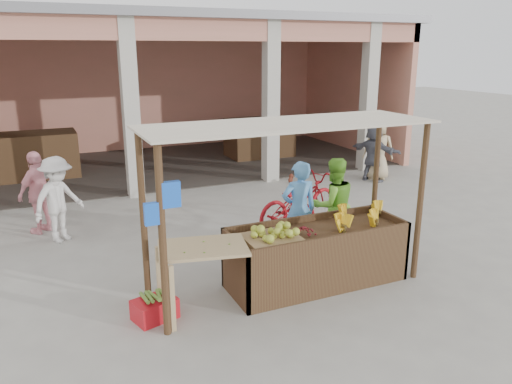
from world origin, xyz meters
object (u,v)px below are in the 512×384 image
side_table (203,257)px  red_crate (155,309)px  fruit_stall (316,257)px  vendor_green (333,203)px  vendor_blue (299,207)px  motorcycle (299,200)px

side_table → red_crate: bearing=-172.5°
fruit_stall → vendor_green: (0.89, 0.96, 0.45)m
vendor_blue → motorcycle: bearing=-111.7°
side_table → motorcycle: (2.67, 2.27, -0.22)m
red_crate → vendor_blue: 2.89m
fruit_stall → vendor_green: 1.39m
red_crate → vendor_green: bearing=0.5°
side_table → vendor_blue: vendor_blue is taller
vendor_green → motorcycle: bearing=-84.0°
fruit_stall → motorcycle: (0.91, 2.18, 0.15)m
side_table → vendor_blue: bearing=39.7°
fruit_stall → vendor_blue: vendor_blue is taller
red_crate → motorcycle: 4.01m
red_crate → vendor_green: 3.52m
fruit_stall → red_crate: (-2.40, -0.04, -0.26)m
fruit_stall → red_crate: fruit_stall is taller
red_crate → vendor_blue: vendor_blue is taller
fruit_stall → motorcycle: size_ratio=1.24×
fruit_stall → vendor_green: bearing=47.2°
fruit_stall → vendor_green: vendor_green is taller
fruit_stall → motorcycle: bearing=67.3°
vendor_blue → vendor_green: 0.67m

